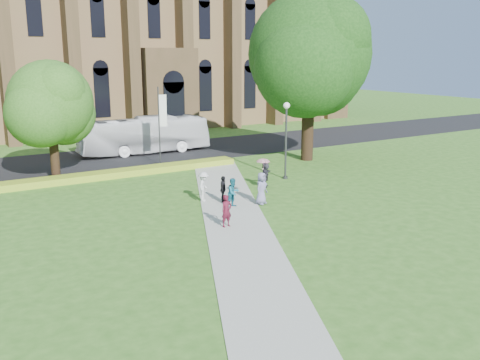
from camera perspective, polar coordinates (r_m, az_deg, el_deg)
ground at (r=27.70m, az=0.34°, el=-4.31°), size 160.00×160.00×0.00m
road at (r=45.41m, az=-13.21°, el=2.32°), size 160.00×10.00×0.02m
footpath at (r=28.51m, az=-0.73°, el=-3.76°), size 15.58×28.54×0.04m
flower_hedge at (r=38.42m, az=-12.76°, el=0.71°), size 18.00×1.40×0.45m
cathedral at (r=66.74m, az=-11.07°, el=17.02°), size 52.60×18.25×28.00m
streetlamp at (r=36.37m, az=4.94°, el=5.21°), size 0.44×0.44×5.24m
large_tree at (r=42.95m, az=7.45°, el=13.17°), size 9.60×9.60×13.20m
street_tree_1 at (r=37.86m, az=-19.58°, el=7.76°), size 5.60×5.60×8.05m
banner_pole_0 at (r=41.19m, az=-8.49°, el=6.19°), size 0.70×0.10×6.00m
tour_coach at (r=46.76m, az=-10.17°, el=4.74°), size 11.35×3.11×3.13m
pedestrian_0 at (r=26.37m, az=-1.45°, el=-3.31°), size 0.63×0.45×1.62m
pedestrian_1 at (r=29.73m, az=-0.72°, el=-1.35°), size 0.91×0.78×1.64m
pedestrian_2 at (r=31.00m, az=-3.89°, el=-0.70°), size 1.21×1.26×1.72m
pedestrian_3 at (r=30.75m, az=-1.81°, el=-0.97°), size 0.84×0.94×1.53m
pedestrian_4 at (r=30.33m, az=2.30°, el=-0.88°), size 1.06×0.92×1.83m
pedestrian_5 at (r=34.32m, az=2.73°, el=0.62°), size 1.38×1.45×1.64m
parasol at (r=30.23m, az=2.50°, el=1.51°), size 0.99×0.99×0.68m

